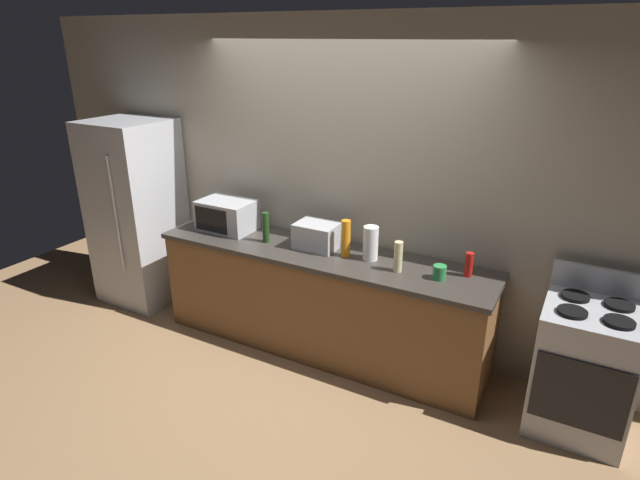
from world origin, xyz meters
The scene contains 13 objects.
ground_plane centered at (0.00, 0.00, 0.00)m, with size 8.00×8.00×0.00m, color #93704C.
back_wall centered at (0.00, 0.81, 1.35)m, with size 6.40×0.10×2.70m, color #B2A893.
counter_run centered at (0.00, 0.40, 0.45)m, with size 2.84×0.64×0.90m.
refrigerator centered at (-2.05, 0.40, 0.90)m, with size 0.72×0.73×1.80m.
stove_range centered at (2.00, 0.40, 0.46)m, with size 0.60×0.61×1.08m.
microwave centered at (-0.97, 0.45, 1.04)m, with size 0.48×0.35×0.27m.
toaster_oven centered at (-0.06, 0.46, 1.01)m, with size 0.34×0.26×0.21m, color #B7BABF.
paper_towel_roll centered at (0.42, 0.45, 1.04)m, with size 0.12×0.12×0.27m, color white.
bottle_hand_soap centered at (0.68, 0.35, 1.02)m, with size 0.06×0.06×0.23m, color beige.
bottle_hot_sauce centered at (1.16, 0.51, 0.99)m, with size 0.06×0.06×0.18m, color red.
bottle_wine centered at (-0.50, 0.37, 1.03)m, with size 0.06×0.06×0.26m, color #1E3F19.
bottle_dish_soap centered at (0.22, 0.42, 1.05)m, with size 0.07×0.07×0.30m, color orange.
mug_green centered at (0.99, 0.37, 0.95)m, with size 0.10×0.10×0.10m, color #2D8C47.
Camera 1 is at (1.85, -2.99, 2.53)m, focal length 29.15 mm.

